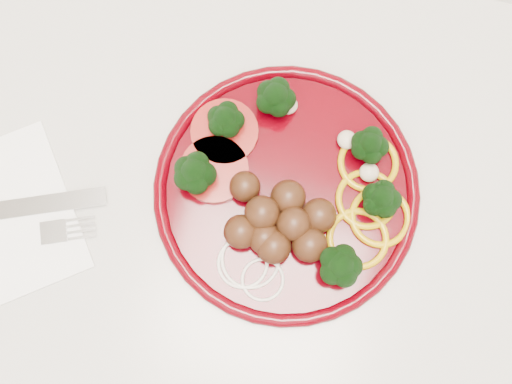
# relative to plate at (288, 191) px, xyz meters

# --- Properties ---
(counter) EXTENTS (2.40, 0.60, 0.90)m
(counter) POSITION_rel_plate_xyz_m (-0.29, -0.03, -0.47)
(counter) COLOR beige
(counter) RESTS_ON ground
(plate) EXTENTS (0.28, 0.28, 0.06)m
(plate) POSITION_rel_plate_xyz_m (0.00, 0.00, 0.00)
(plate) COLOR #430006
(plate) RESTS_ON counter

